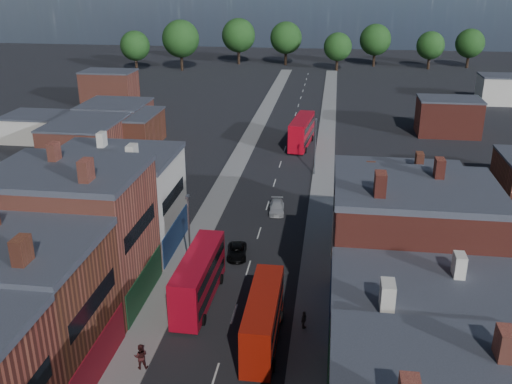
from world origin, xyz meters
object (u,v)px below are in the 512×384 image
(ped_1, at_px, (141,356))
(bus_1, at_px, (263,318))
(bus_2, at_px, (302,131))
(car_2, at_px, (237,252))
(ped_3, at_px, (304,320))
(car_3, at_px, (277,207))
(bus_0, at_px, (199,277))

(ped_1, bearing_deg, bus_1, -165.65)
(ped_1, bearing_deg, bus_2, -110.64)
(car_2, distance_m, ped_3, 13.75)
(ped_1, relative_size, ped_3, 1.29)
(bus_1, xyz_separation_m, bus_2, (-0.40, 53.35, 0.30))
(bus_2, xyz_separation_m, car_3, (-1.19, -27.62, -1.96))
(bus_0, distance_m, car_2, 9.14)
(bus_0, distance_m, ped_1, 9.71)
(car_3, height_order, ped_1, ped_1)
(bus_0, relative_size, bus_1, 1.06)
(car_2, relative_size, ped_3, 2.60)
(bus_1, distance_m, car_2, 14.65)
(bus_2, relative_size, car_2, 2.81)
(bus_0, relative_size, car_2, 2.60)
(bus_1, xyz_separation_m, car_2, (-4.39, 13.87, -1.73))
(car_2, bearing_deg, ped_1, -109.59)
(bus_2, relative_size, ped_3, 7.32)
(bus_2, distance_m, ped_3, 51.20)
(car_2, height_order, ped_1, ped_1)
(car_3, height_order, ped_3, ped_3)
(bus_1, xyz_separation_m, ped_1, (-8.34, -4.28, -1.17))
(car_3, xyz_separation_m, ped_1, (-6.76, -30.00, 0.49))
(bus_1, bearing_deg, ped_3, 37.04)
(bus_1, distance_m, car_3, 25.83)
(bus_1, relative_size, bus_2, 0.87)
(bus_1, bearing_deg, car_3, 93.36)
(bus_2, bearing_deg, car_2, -89.87)
(bus_0, bearing_deg, bus_1, -38.21)
(bus_2, bearing_deg, ped_3, -80.28)
(bus_0, height_order, bus_2, bus_2)
(bus_0, bearing_deg, ped_1, -101.53)
(car_3, distance_m, ped_1, 30.76)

